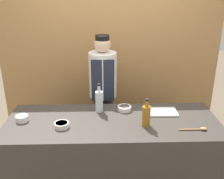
# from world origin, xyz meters

# --- Properties ---
(cabinet_wall) EXTENTS (3.07, 0.18, 2.40)m
(cabinet_wall) POSITION_xyz_m (0.00, 1.27, 1.20)
(cabinet_wall) COLOR #B7844C
(cabinet_wall) RESTS_ON ground_plane
(counter) EXTENTS (2.19, 0.82, 0.95)m
(counter) POSITION_xyz_m (0.00, 0.00, 0.47)
(counter) COLOR #3D3833
(counter) RESTS_ON ground_plane
(sauce_bowl_orange) EXTENTS (0.14, 0.14, 0.05)m
(sauce_bowl_orange) POSITION_xyz_m (-0.50, -0.12, 0.98)
(sauce_bowl_orange) COLOR white
(sauce_bowl_orange) RESTS_ON counter
(sauce_bowl_purple) EXTENTS (0.15, 0.15, 0.05)m
(sauce_bowl_purple) POSITION_xyz_m (0.14, 0.24, 0.98)
(sauce_bowl_purple) COLOR white
(sauce_bowl_purple) RESTS_ON counter
(sauce_bowl_white) EXTENTS (0.13, 0.13, 0.06)m
(sauce_bowl_white) POSITION_xyz_m (-0.93, 0.02, 0.98)
(sauce_bowl_white) COLOR white
(sauce_bowl_white) RESTS_ON counter
(cutting_board) EXTENTS (0.36, 0.21, 0.02)m
(cutting_board) POSITION_xyz_m (0.53, 0.16, 0.96)
(cutting_board) COLOR white
(cutting_board) RESTS_ON counter
(bottle_clear) EXTENTS (0.08, 0.08, 0.32)m
(bottle_clear) POSITION_xyz_m (-0.14, 0.22, 1.08)
(bottle_clear) COLOR silver
(bottle_clear) RESTS_ON counter
(bottle_amber) EXTENTS (0.08, 0.08, 0.29)m
(bottle_amber) POSITION_xyz_m (0.33, -0.11, 1.06)
(bottle_amber) COLOR #9E661E
(bottle_amber) RESTS_ON counter
(wooden_spoon) EXTENTS (0.27, 0.05, 0.03)m
(wooden_spoon) POSITION_xyz_m (0.81, -0.21, 0.96)
(wooden_spoon) COLOR #B2844C
(wooden_spoon) RESTS_ON counter
(chef_center) EXTENTS (0.35, 0.35, 1.69)m
(chef_center) POSITION_xyz_m (-0.10, 0.75, 0.92)
(chef_center) COLOR #28282D
(chef_center) RESTS_ON ground_plane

